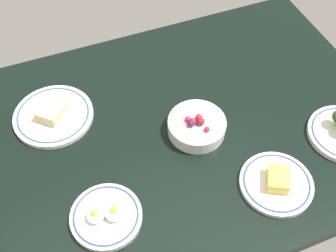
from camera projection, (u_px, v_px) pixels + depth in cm
name	position (u px, v px, depth cm)	size (l,w,h in cm)	color
dining_table	(168.00, 135.00, 116.93)	(126.51, 84.23, 4.00)	black
plate_eggs	(106.00, 216.00, 98.29)	(17.20, 17.20, 5.02)	white
plate_cheese	(277.00, 183.00, 103.94)	(18.53, 18.53, 4.54)	white
bowl_berries	(197.00, 126.00, 113.31)	(16.02, 16.02, 6.17)	white
plate_sandwich	(53.00, 115.00, 117.30)	(22.45, 22.45, 4.54)	white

